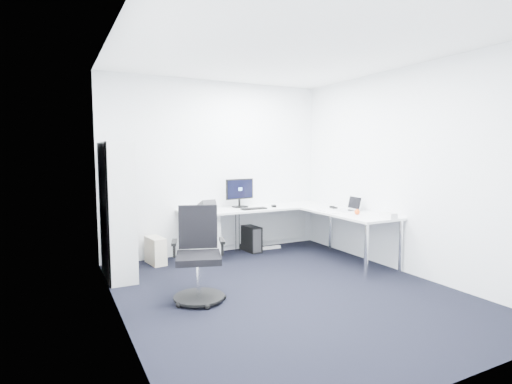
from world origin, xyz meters
name	(u,v)px	position (x,y,z in m)	size (l,w,h in m)	color
ground	(286,291)	(0.00, 0.00, 0.00)	(4.20, 4.20, 0.00)	black
ceiling	(288,50)	(0.00, 0.00, 2.70)	(4.20, 4.20, 0.00)	white
wall_back	(217,168)	(0.00, 2.10, 1.35)	(3.60, 0.02, 2.70)	white
wall_front	(456,190)	(0.00, -2.10, 1.35)	(3.60, 0.02, 2.70)	white
wall_left	(119,179)	(-1.80, 0.00, 1.35)	(0.02, 4.20, 2.70)	white
wall_right	(403,171)	(1.80, 0.00, 1.35)	(0.02, 4.20, 2.70)	white
l_desk	(269,234)	(0.55, 1.40, 0.37)	(2.50, 1.40, 0.73)	silver
drawer_pedestal	(199,235)	(-0.41, 1.82, 0.35)	(0.46, 0.58, 0.71)	silver
bookshelf	(117,210)	(-1.62, 1.45, 0.86)	(0.33, 0.86, 1.72)	#B5B7B7
task_chair	(199,255)	(-0.99, 0.17, 0.51)	(0.57, 0.57, 1.01)	black
black_pc_tower	(251,239)	(0.48, 1.88, 0.20)	(0.18, 0.42, 0.41)	black
beige_pc_tower	(156,251)	(-1.07, 1.83, 0.19)	(0.18, 0.41, 0.39)	beige
power_strip	(270,248)	(0.82, 1.86, 0.02)	(0.38, 0.06, 0.04)	silver
monitor	(240,193)	(0.28, 1.85, 0.96)	(0.48, 0.15, 0.46)	black
black_keyboard	(254,209)	(0.37, 1.56, 0.74)	(0.40, 0.14, 0.02)	black
mouse	(274,206)	(0.77, 1.63, 0.75)	(0.06, 0.10, 0.03)	black
desk_phone	(207,205)	(-0.29, 1.79, 0.81)	(0.22, 0.22, 0.15)	#272729
laptop	(344,204)	(1.49, 0.79, 0.84)	(0.31, 0.30, 0.22)	silver
white_keyboard	(328,212)	(1.21, 0.82, 0.74)	(0.12, 0.41, 0.01)	silver
headphones	(333,207)	(1.52, 1.09, 0.76)	(0.12, 0.19, 0.05)	black
orange_fruit	(357,212)	(1.41, 0.42, 0.77)	(0.08, 0.08, 0.08)	#E24D14
tissue_box	(388,215)	(1.57, 0.01, 0.77)	(0.11, 0.22, 0.08)	silver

